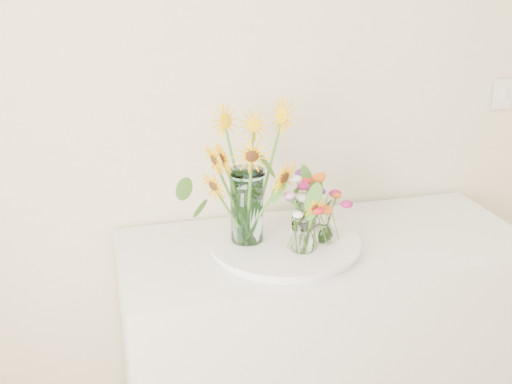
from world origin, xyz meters
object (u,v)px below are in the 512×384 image
Objects in this scene: counter at (321,352)px; tray at (284,246)px; small_vase_c at (306,213)px; small_vase_a at (303,233)px; small_vase_b at (324,226)px; mason_jar at (247,206)px.

counter is 0.49m from tray.
small_vase_a is at bearing -113.15° from small_vase_c.
counter is 2.91× the size of tray.
tray is 0.11m from small_vase_a.
small_vase_a is at bearing -141.74° from counter.
small_vase_c reaches higher than small_vase_b.
small_vase_a is (-0.12, -0.09, 0.54)m from counter.
counter is at bearing -4.98° from mason_jar.
tray is 3.78× the size of small_vase_a.
small_vase_a is 0.17m from small_vase_c.
small_vase_a is 1.01× the size of small_vase_c.
counter is 0.66m from mason_jar.
mason_jar is at bearing -170.21° from small_vase_c.
small_vase_b is at bearing -16.53° from mason_jar.
small_vase_b is 0.88× the size of small_vase_c.
mason_jar reaches higher than small_vase_b.
small_vase_b is at bearing -13.73° from tray.
mason_jar is at bearing 175.02° from counter.
tray is at bearing 114.80° from small_vase_a.
small_vase_a is (0.04, -0.08, 0.08)m from tray.
tray is 3.80× the size of small_vase_c.
tray reaches higher than counter.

